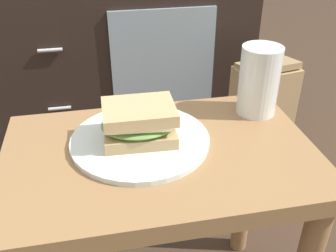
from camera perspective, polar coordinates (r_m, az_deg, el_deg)
The scene contains 6 objects.
side_table at distance 0.74m, azimuth -1.10°, elevation -9.40°, with size 0.56×0.36×0.46m.
tv_cabinet at distance 1.61m, azimuth -6.44°, elevation 10.63°, with size 0.96×0.46×0.58m.
plate at distance 0.71m, azimuth -4.15°, elevation -2.07°, with size 0.26×0.26×0.01m, color silver.
sandwich_front at distance 0.69m, azimuth -4.27°, elevation 0.55°, with size 0.14×0.11×0.07m.
beer_glass at distance 0.80m, azimuth 13.31°, elevation 6.39°, with size 0.08×0.08×0.14m.
paper_bag at distance 1.35m, azimuth 13.55°, elevation 1.29°, with size 0.21×0.15×0.40m.
Camera 1 is at (-0.10, -0.56, 0.86)m, focal length 41.12 mm.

